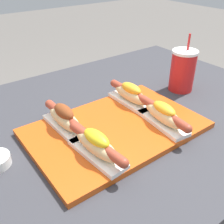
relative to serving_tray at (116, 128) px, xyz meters
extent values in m
cube|color=#333338|center=(-0.01, 0.08, -0.38)|extent=(1.45, 0.93, 0.75)
cube|color=#CC4C14|center=(0.00, 0.00, 0.00)|extent=(0.52, 0.34, 0.02)
cube|color=white|center=(-0.12, -0.08, 0.02)|extent=(0.08, 0.19, 0.01)
ellipsoid|color=#E5C184|center=(-0.12, -0.08, 0.04)|extent=(0.06, 0.16, 0.04)
cylinder|color=#9E3D28|center=(-0.12, -0.08, 0.05)|extent=(0.04, 0.20, 0.03)
sphere|color=#9E3D28|center=(-0.11, -0.18, 0.05)|extent=(0.03, 0.03, 0.03)
sphere|color=#9E3D28|center=(-0.13, 0.02, 0.05)|extent=(0.03, 0.03, 0.03)
ellipsoid|color=yellow|center=(-0.12, -0.08, 0.07)|extent=(0.05, 0.09, 0.03)
cube|color=white|center=(0.12, -0.08, 0.02)|extent=(0.08, 0.19, 0.01)
ellipsoid|color=#E5C184|center=(0.12, -0.08, 0.04)|extent=(0.06, 0.16, 0.04)
cylinder|color=#9E3D28|center=(0.12, -0.08, 0.05)|extent=(0.04, 0.20, 0.03)
sphere|color=#9E3D28|center=(0.11, -0.18, 0.05)|extent=(0.03, 0.03, 0.03)
sphere|color=#9E3D28|center=(0.13, 0.02, 0.05)|extent=(0.03, 0.03, 0.03)
ellipsoid|color=gold|center=(0.12, -0.08, 0.06)|extent=(0.05, 0.09, 0.03)
cube|color=white|center=(-0.13, 0.08, 0.02)|extent=(0.06, 0.18, 0.01)
ellipsoid|color=#E5C184|center=(-0.13, 0.08, 0.04)|extent=(0.05, 0.16, 0.04)
cylinder|color=#9E3D28|center=(-0.13, 0.08, 0.05)|extent=(0.03, 0.20, 0.03)
sphere|color=#9E3D28|center=(-0.13, -0.02, 0.05)|extent=(0.03, 0.03, 0.03)
sphere|color=#9E3D28|center=(-0.13, 0.18, 0.05)|extent=(0.03, 0.03, 0.03)
ellipsoid|color=brown|center=(-0.13, 0.08, 0.07)|extent=(0.04, 0.09, 0.04)
cube|color=white|center=(0.13, 0.08, 0.02)|extent=(0.06, 0.18, 0.01)
ellipsoid|color=#E5C184|center=(0.13, 0.08, 0.04)|extent=(0.05, 0.16, 0.04)
cylinder|color=#9E3D28|center=(0.13, 0.08, 0.05)|extent=(0.03, 0.20, 0.03)
sphere|color=#9E3D28|center=(0.13, -0.02, 0.05)|extent=(0.03, 0.03, 0.03)
sphere|color=#9E3D28|center=(0.13, 0.18, 0.05)|extent=(0.03, 0.03, 0.03)
ellipsoid|color=gold|center=(0.13, 0.08, 0.07)|extent=(0.04, 0.09, 0.03)
cylinder|color=red|center=(0.38, 0.07, 0.07)|extent=(0.09, 0.09, 0.15)
cylinder|color=white|center=(0.38, 0.07, 0.15)|extent=(0.10, 0.10, 0.01)
cylinder|color=red|center=(0.39, 0.07, 0.18)|extent=(0.01, 0.01, 0.06)
camera|label=1|loc=(-0.40, -0.52, 0.46)|focal=42.00mm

